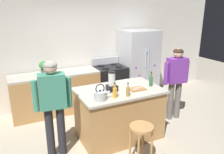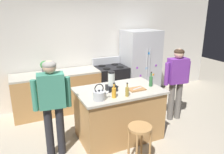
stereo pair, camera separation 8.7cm
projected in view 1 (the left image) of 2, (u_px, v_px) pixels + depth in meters
ground_plane at (119, 135)px, 4.26m from camera, size 14.00×14.00×0.00m
back_wall at (83, 50)px, 5.52m from camera, size 8.00×0.10×2.70m
kitchen_island at (119, 113)px, 4.11m from camera, size 1.52×0.96×0.95m
back_counter_run at (57, 93)px, 5.10m from camera, size 2.00×0.64×0.95m
refrigerator at (139, 65)px, 5.85m from camera, size 0.90×0.73×1.81m
stove_range at (110, 84)px, 5.64m from camera, size 0.76×0.65×1.13m
person_by_island_left at (53, 101)px, 3.41m from camera, size 0.60×0.27×1.61m
person_by_sink_right at (176, 77)px, 4.66m from camera, size 0.60×0.27×1.57m
bar_stool at (141, 135)px, 3.32m from camera, size 0.36×0.36×0.68m
potted_plant at (44, 67)px, 4.81m from camera, size 0.20×0.20×0.30m
blender_appliance at (112, 83)px, 3.87m from camera, size 0.17×0.17×0.35m
bottle_cooking_sauce at (113, 82)px, 4.15m from camera, size 0.06×0.06×0.22m
bottle_soda at (115, 92)px, 3.58m from camera, size 0.07×0.07×0.26m
bottle_vinegar at (128, 91)px, 3.65m from camera, size 0.06×0.06×0.24m
bottle_olive_oil at (151, 81)px, 4.13m from camera, size 0.07×0.07×0.28m
tea_kettle at (100, 95)px, 3.51m from camera, size 0.28×0.20×0.27m
cutting_board at (137, 89)px, 3.97m from camera, size 0.30×0.20×0.02m
chef_knife at (138, 88)px, 3.97m from camera, size 0.22×0.09×0.01m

